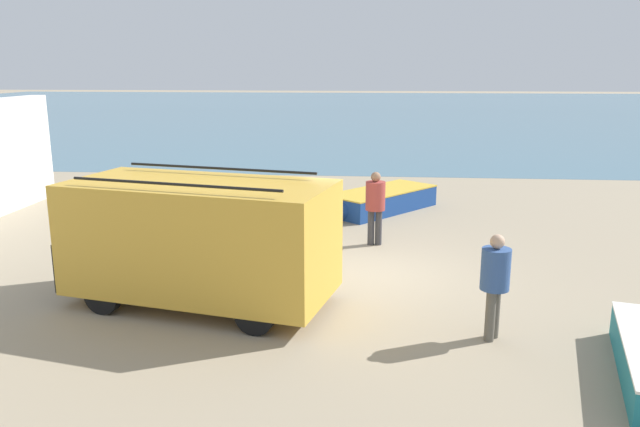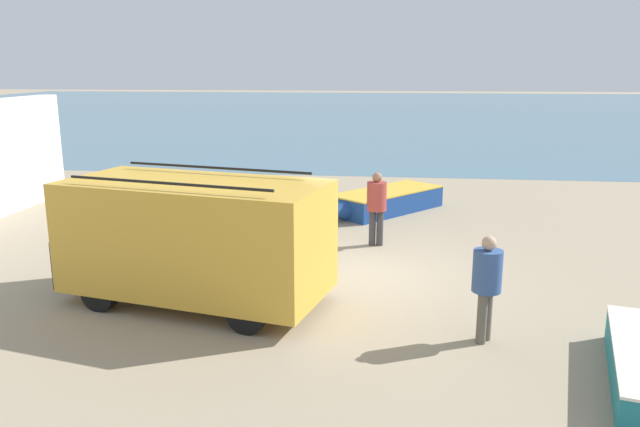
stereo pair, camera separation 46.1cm
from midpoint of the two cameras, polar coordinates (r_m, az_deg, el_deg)
name	(u,v)px [view 2 (the right image)]	position (r m, az deg, el deg)	size (l,w,h in m)	color
ground_plane	(368,274)	(13.31, 5.38, -5.55)	(200.00, 200.00, 0.00)	gray
sea_water	(392,109)	(64.74, 6.77, 9.44)	(120.00, 80.00, 0.01)	#477084
parked_van	(195,237)	(11.57, -10.25, -2.09)	(5.17, 3.16, 2.43)	gold
fishing_rowboat_1	(383,201)	(18.90, 6.51, 1.11)	(3.65, 4.07, 0.64)	navy
fishing_rowboat_2	(172,199)	(19.62, -12.73, 1.34)	(1.55, 5.39, 0.66)	#234CA3
fisherman_2	(377,202)	(15.17, 6.07, 1.05)	(0.48, 0.48, 1.81)	#38383D
fisherman_3	(487,279)	(10.20, 16.27, -5.80)	(0.46, 0.46, 1.75)	#5B564C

